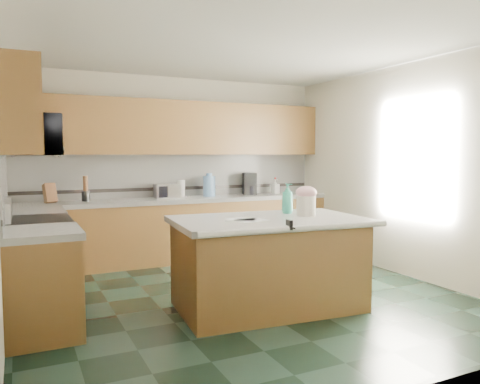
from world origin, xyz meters
TOP-DOWN VIEW (x-y plane):
  - floor at (0.00, 0.00)m, footprint 4.60×4.60m
  - ceiling at (0.00, 0.00)m, footprint 4.60×4.60m
  - wall_back at (0.00, 2.32)m, footprint 4.60×0.04m
  - wall_front at (0.00, -2.32)m, footprint 4.60×0.04m
  - wall_right at (2.32, 0.00)m, footprint 0.04×4.60m
  - back_base_cab at (0.00, 2.00)m, footprint 4.60×0.60m
  - back_countertop at (0.00, 2.00)m, footprint 4.60×0.64m
  - back_upper_cab at (0.00, 2.13)m, footprint 4.60×0.33m
  - back_backsplash at (0.00, 2.29)m, footprint 4.60×0.02m
  - back_accent_band at (0.00, 2.28)m, footprint 4.60×0.01m
  - left_base_cab_rear at (-2.00, 1.29)m, footprint 0.60×0.82m
  - left_counter_rear at (-2.00, 1.29)m, footprint 0.64×0.82m
  - left_base_cab_front at (-2.00, -0.24)m, footprint 0.60×0.72m
  - left_counter_front at (-2.00, -0.24)m, footprint 0.64×0.72m
  - left_backsplash at (-2.29, 0.55)m, footprint 0.02×2.30m
  - left_accent_band at (-2.28, 0.55)m, footprint 0.01×2.30m
  - left_upper_cab_rear at (-2.13, 1.42)m, footprint 0.33×1.09m
  - left_upper_cab_front at (-2.13, -0.24)m, footprint 0.33×0.72m
  - range_body at (-2.00, 0.50)m, footprint 0.60×0.76m
  - range_oven_door at (-1.71, 0.50)m, footprint 0.02×0.68m
  - range_cooktop at (-2.00, 0.50)m, footprint 0.62×0.78m
  - range_handle at (-1.68, 0.50)m, footprint 0.02×0.66m
  - range_backguard at (-2.26, 0.50)m, footprint 0.06×0.76m
  - microwave at (-2.00, 0.50)m, footprint 0.50×0.73m
  - island_base at (0.09, -0.44)m, footprint 1.85×1.15m
  - island_top at (0.09, -0.44)m, footprint 1.96×1.26m
  - island_bullnose at (0.09, -0.99)m, footprint 1.87×0.21m
  - treat_jar at (0.52, -0.46)m, footprint 0.23×0.23m
  - treat_jar_lid at (0.52, -0.46)m, footprint 0.22×0.22m
  - treat_jar_knob at (0.52, -0.46)m, footprint 0.07×0.02m
  - treat_jar_knob_end_l at (0.49, -0.46)m, footprint 0.04×0.04m
  - treat_jar_knob_end_r at (0.56, -0.46)m, footprint 0.04×0.04m
  - soap_bottle_island at (0.45, -0.20)m, footprint 0.15×0.15m
  - paper_sheet_a at (-0.15, -0.52)m, footprint 0.32×0.26m
  - paper_sheet_b at (-0.21, -0.42)m, footprint 0.36×0.32m
  - clamp_body at (0.01, -0.97)m, footprint 0.04×0.10m
  - clamp_handle at (0.01, -1.03)m, footprint 0.02×0.07m
  - knife_block at (-1.79, 2.05)m, footprint 0.18×0.22m
  - utensil_crock at (-1.34, 2.08)m, footprint 0.11×0.11m
  - utensil_bundle at (-1.34, 2.08)m, footprint 0.06×0.06m
  - toaster_oven at (-0.21, 2.05)m, footprint 0.36×0.25m
  - toaster_oven_door at (-0.21, 1.94)m, footprint 0.31×0.01m
  - paper_towel at (0.02, 2.10)m, footprint 0.11×0.11m
  - paper_towel_base at (0.02, 2.10)m, footprint 0.17×0.17m
  - water_jug at (0.45, 2.06)m, footprint 0.19×0.19m
  - water_jug_neck at (0.45, 2.06)m, footprint 0.09×0.09m
  - coffee_maker at (1.14, 2.08)m, footprint 0.26×0.27m
  - coffee_carafe at (1.14, 2.03)m, footprint 0.14×0.14m
  - soap_bottle_back at (1.59, 2.05)m, footprint 0.12×0.13m
  - soap_back_cap at (1.59, 2.05)m, footprint 0.02×0.02m
  - window_light_proxy at (2.29, -0.20)m, footprint 0.02×1.40m

SIDE VIEW (x-z plane):
  - floor at x=0.00m, z-range 0.00..0.00m
  - range_oven_door at x=-1.71m, z-range 0.12..0.68m
  - back_base_cab at x=0.00m, z-range 0.00..0.86m
  - left_base_cab_rear at x=-2.00m, z-range 0.00..0.86m
  - left_base_cab_front at x=-2.00m, z-range 0.00..0.86m
  - island_base at x=0.09m, z-range 0.00..0.86m
  - range_body at x=-2.00m, z-range 0.00..0.88m
  - range_handle at x=-1.68m, z-range 0.77..0.79m
  - back_countertop at x=0.00m, z-range 0.86..0.92m
  - left_counter_rear at x=-2.00m, z-range 0.86..0.92m
  - left_counter_front at x=-2.00m, z-range 0.86..0.92m
  - island_top at x=0.09m, z-range 0.86..0.92m
  - island_bullnose at x=0.09m, z-range 0.86..0.92m
  - range_cooktop at x=-2.00m, z-range 0.88..0.92m
  - clamp_handle at x=0.01m, z-range 0.90..0.92m
  - paper_sheet_a at x=-0.15m, z-range 0.92..0.92m
  - paper_sheet_b at x=-0.21m, z-range 0.92..0.92m
  - paper_towel_base at x=0.02m, z-range 0.92..0.93m
  - clamp_body at x=0.01m, z-range 0.89..0.97m
  - utensil_crock at x=-1.34m, z-range 0.92..1.06m
  - coffee_carafe at x=1.14m, z-range 0.92..1.06m
  - range_backguard at x=-2.26m, z-range 0.93..1.11m
  - toaster_oven at x=-0.21m, z-range 0.92..1.12m
  - toaster_oven_door at x=-0.21m, z-range 0.94..1.10m
  - treat_jar at x=0.52m, z-range 0.92..1.13m
  - soap_bottle_back at x=1.59m, z-range 0.92..1.15m
  - back_accent_band at x=0.00m, z-range 1.02..1.06m
  - left_accent_band at x=-2.28m, z-range 1.02..1.06m
  - knife_block at x=-1.79m, z-range 0.91..1.18m
  - paper_towel at x=0.02m, z-range 0.92..1.17m
  - water_jug at x=0.45m, z-range 0.92..1.23m
  - soap_bottle_island at x=0.45m, z-range 0.92..1.24m
  - coffee_maker at x=1.14m, z-range 0.92..1.26m
  - treat_jar_lid at x=0.52m, z-range 1.09..1.23m
  - utensil_bundle at x=-1.34m, z-range 1.06..1.26m
  - soap_back_cap at x=1.59m, z-range 1.15..1.18m
  - treat_jar_knob at x=0.52m, z-range 1.20..1.22m
  - treat_jar_knob_end_l at x=0.49m, z-range 1.19..1.23m
  - treat_jar_knob_end_r at x=0.56m, z-range 1.19..1.23m
  - back_backsplash at x=0.00m, z-range 0.92..1.55m
  - left_backsplash at x=-2.29m, z-range 0.92..1.55m
  - water_jug_neck at x=0.45m, z-range 1.23..1.27m
  - wall_back at x=0.00m, z-range 0.00..2.70m
  - wall_front at x=0.00m, z-range 0.00..2.70m
  - wall_right at x=2.32m, z-range 0.00..2.70m
  - window_light_proxy at x=2.29m, z-range 0.95..2.05m
  - microwave at x=-2.00m, z-range 1.53..1.94m
  - back_upper_cab at x=0.00m, z-range 1.55..2.33m
  - left_upper_cab_rear at x=-2.13m, z-range 1.55..2.33m
  - left_upper_cab_front at x=-2.13m, z-range 1.55..2.33m
  - ceiling at x=0.00m, z-range 2.70..2.70m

